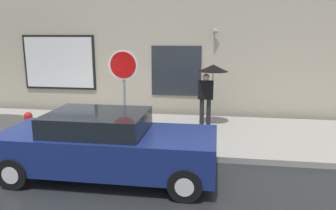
{
  "coord_description": "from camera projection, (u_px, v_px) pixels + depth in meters",
  "views": [
    {
      "loc": [
        3.56,
        -6.42,
        3.02
      ],
      "look_at": [
        2.33,
        1.8,
        1.2
      ],
      "focal_mm": 34.95,
      "sensor_mm": 36.0,
      "label": 1
    }
  ],
  "objects": [
    {
      "name": "ground_plane",
      "position": [
        54.0,
        171.0,
        7.36
      ],
      "size": [
        60.0,
        60.0,
        0.0
      ],
      "primitive_type": "plane",
      "color": "black"
    },
    {
      "name": "sidewalk",
      "position": [
        100.0,
        130.0,
        10.24
      ],
      "size": [
        20.0,
        4.0,
        0.15
      ],
      "primitive_type": "cube",
      "color": "gray",
      "rests_on": "ground"
    },
    {
      "name": "building_facade",
      "position": [
        120.0,
        21.0,
        11.93
      ],
      "size": [
        20.0,
        0.67,
        7.0
      ],
      "color": "#B2A893",
      "rests_on": "ground"
    },
    {
      "name": "parked_car",
      "position": [
        107.0,
        145.0,
        6.9
      ],
      "size": [
        4.51,
        1.85,
        1.42
      ],
      "color": "navy",
      "rests_on": "ground"
    },
    {
      "name": "fire_hydrant",
      "position": [
        29.0,
        125.0,
        9.17
      ],
      "size": [
        0.3,
        0.44,
        0.73
      ],
      "color": "red",
      "rests_on": "sidewalk"
    },
    {
      "name": "pedestrian_with_umbrella",
      "position": [
        211.0,
        78.0,
        10.25
      ],
      "size": [
        0.95,
        0.95,
        1.93
      ],
      "color": "black",
      "rests_on": "sidewalk"
    },
    {
      "name": "stop_sign",
      "position": [
        124.0,
        79.0,
        8.27
      ],
      "size": [
        0.76,
        0.1,
        2.48
      ],
      "color": "gray",
      "rests_on": "sidewalk"
    }
  ]
}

